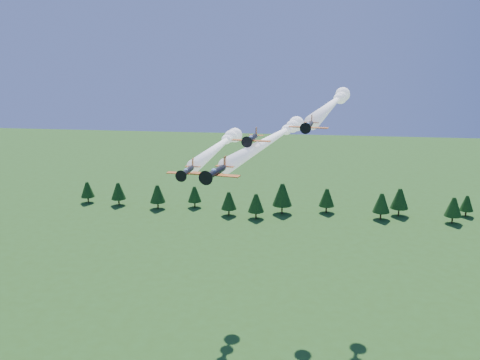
# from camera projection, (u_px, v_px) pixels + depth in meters

# --- Properties ---
(plane_lead) EXTENTS (16.79, 59.43, 3.70)m
(plane_lead) POSITION_uv_depth(u_px,v_px,m) (274.00, 137.00, 112.05)
(plane_lead) COLOR black
(plane_lead) RESTS_ON ground
(plane_left) EXTENTS (8.13, 47.29, 3.70)m
(plane_left) POSITION_uv_depth(u_px,v_px,m) (220.00, 145.00, 121.94)
(plane_left) COLOR black
(plane_left) RESTS_ON ground
(plane_right) EXTENTS (13.04, 59.00, 3.70)m
(plane_right) POSITION_uv_depth(u_px,v_px,m) (332.00, 104.00, 117.19)
(plane_right) COLOR black
(plane_right) RESTS_ON ground
(plane_slot) EXTENTS (7.35, 7.99, 2.57)m
(plane_slot) POSITION_uv_depth(u_px,v_px,m) (252.00, 139.00, 98.16)
(plane_slot) COLOR black
(plane_slot) RESTS_ON ground
(treeline) EXTENTS (169.26, 18.92, 11.95)m
(treeline) POSITION_uv_depth(u_px,v_px,m) (296.00, 198.00, 206.67)
(treeline) COLOR #382314
(treeline) RESTS_ON ground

